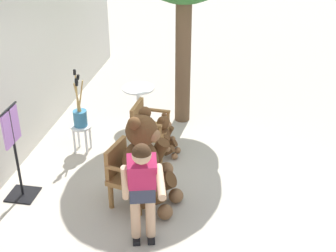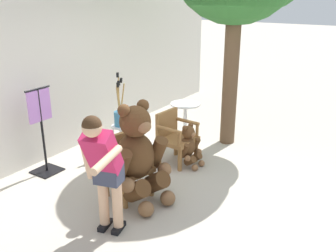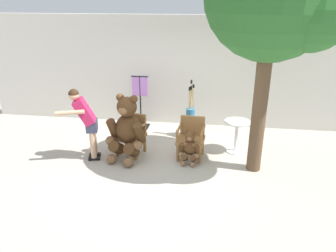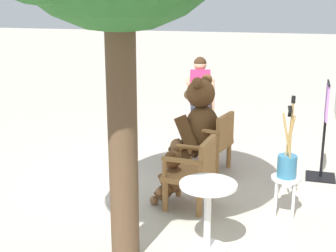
% 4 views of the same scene
% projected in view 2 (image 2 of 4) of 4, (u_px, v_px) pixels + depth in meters
% --- Properties ---
extents(ground_plane, '(60.00, 60.00, 0.00)m').
position_uv_depth(ground_plane, '(176.00, 184.00, 5.57)').
color(ground_plane, '#B2A899').
extents(back_wall, '(10.00, 0.16, 2.80)m').
position_uv_depth(back_wall, '(56.00, 73.00, 6.32)').
color(back_wall, beige).
rests_on(back_wall, ground).
extents(wooden_chair_left, '(0.66, 0.63, 0.86)m').
position_uv_depth(wooden_chair_left, '(125.00, 164.00, 5.14)').
color(wooden_chair_left, olive).
rests_on(wooden_chair_left, ground).
extents(wooden_chair_right, '(0.60, 0.56, 0.86)m').
position_uv_depth(wooden_chair_right, '(175.00, 136.00, 6.15)').
color(wooden_chair_right, olive).
rests_on(wooden_chair_right, ground).
extents(teddy_bear_large, '(0.87, 0.87, 1.39)m').
position_uv_depth(teddy_bear_large, '(138.00, 155.00, 4.91)').
color(teddy_bear_large, '#4C3019').
rests_on(teddy_bear_large, ground).
extents(teddy_bear_small, '(0.43, 0.42, 0.71)m').
position_uv_depth(teddy_bear_small, '(189.00, 146.00, 6.04)').
color(teddy_bear_small, brown).
rests_on(teddy_bear_small, ground).
extents(person_visitor, '(0.74, 0.61, 1.53)m').
position_uv_depth(person_visitor, '(103.00, 164.00, 4.11)').
color(person_visitor, black).
rests_on(person_visitor, ground).
extents(white_stool, '(0.34, 0.34, 0.46)m').
position_uv_depth(white_stool, '(121.00, 131.00, 6.66)').
color(white_stool, silver).
rests_on(white_stool, ground).
extents(brush_bucket, '(0.22, 0.22, 0.95)m').
position_uv_depth(brush_bucket, '(120.00, 115.00, 6.56)').
color(brush_bucket, teal).
rests_on(brush_bucket, white_stool).
extents(round_side_table, '(0.56, 0.56, 0.72)m').
position_uv_depth(round_side_table, '(185.00, 117.00, 7.11)').
color(round_side_table, white).
rests_on(round_side_table, ground).
extents(clothing_display_stand, '(0.44, 0.40, 1.36)m').
position_uv_depth(clothing_display_stand, '(42.00, 129.00, 5.71)').
color(clothing_display_stand, black).
rests_on(clothing_display_stand, ground).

